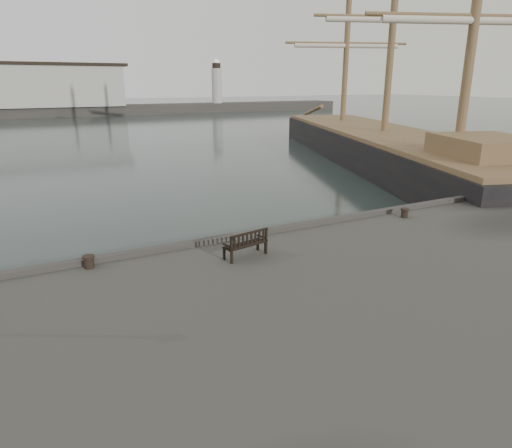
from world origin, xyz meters
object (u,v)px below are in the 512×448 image
at_px(bollard_left, 89,262).
at_px(tall_ship_main, 382,154).
at_px(bollard_right, 405,213).
at_px(bench, 246,249).

height_order(bollard_left, tall_ship_main, tall_ship_main).
xyz_separation_m(bollard_left, bollard_right, (12.09, -0.49, -0.00)).
bearing_deg(bollard_left, tall_ship_main, 31.96).
bearing_deg(bollard_left, bollard_right, -2.31).
xyz_separation_m(bollard_right, tall_ship_main, (15.08, 17.44, -0.96)).
bearing_deg(bench, bollard_left, 152.50).
relative_size(bollard_left, tall_ship_main, 0.01).
height_order(bollard_right, tall_ship_main, tall_ship_main).
xyz_separation_m(bench, bollard_left, (-4.47, 1.36, -0.08)).
bearing_deg(bollard_right, tall_ship_main, 49.15).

